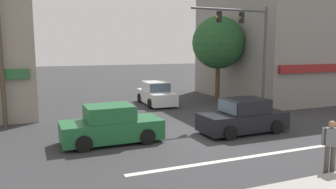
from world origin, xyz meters
The scene contains 10 objects.
ground_plane centered at (0.00, 0.00, 0.00)m, with size 120.00×120.00×0.00m, color #333335.
lane_marking_stripe centered at (0.00, -3.50, 0.00)m, with size 9.00×0.24×0.01m, color silver.
building_right_corner centered at (12.94, 8.15, 5.15)m, with size 12.89×10.66×10.31m.
street_tree centered at (5.11, 7.14, 4.24)m, with size 3.66×3.66×6.08m.
utility_pole_near_left centered at (-8.38, 4.96, 4.23)m, with size 1.40×0.22×8.16m.
traffic_light_mast centered at (4.58, 2.66, 4.18)m, with size 4.89×0.26×6.20m.
sedan_crossing_leftbound centered at (-4.08, 0.19, 0.71)m, with size 4.12×1.92×1.58m.
sedan_crossing_rightbound centered at (0.83, 8.13, 0.71)m, with size 1.98×4.15×1.58m.
sedan_parked_curbside centered at (1.94, -0.50, 0.71)m, with size 4.14×1.96×1.58m.
pedestrian_foreground_with_bag centered at (1.60, -5.68, 0.95)m, with size 0.62×0.55×1.67m.
Camera 1 is at (-6.91, -12.92, 3.92)m, focal length 35.00 mm.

